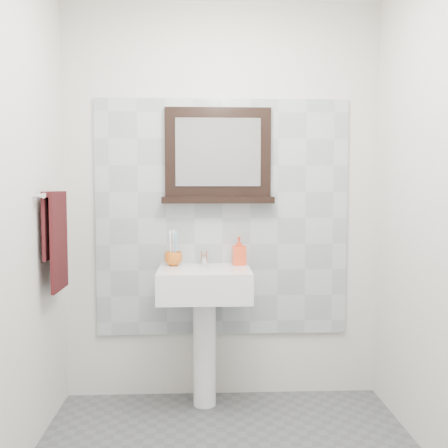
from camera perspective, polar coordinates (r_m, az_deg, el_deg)
The scene contains 10 objects.
back_wall at distance 3.34m, azimuth -0.19°, elevation 2.39°, with size 2.00×0.01×2.50m, color silver.
front_wall at distance 1.15m, azimuth 4.29°, elevation -0.93°, with size 2.00×0.01×2.50m, color silver.
splashback at distance 3.34m, azimuth -0.18°, elevation 0.66°, with size 1.60×0.02×1.50m, color #A3ACB1.
pedestal_sink at distance 3.19m, azimuth -2.15°, elevation -8.11°, with size 0.55×0.44×0.96m.
toothbrush_cup at distance 3.26m, azimuth -5.53°, elevation -3.79°, with size 0.11×0.11×0.09m, color orange.
toothbrushes at distance 3.25m, azimuth -5.56°, elevation -2.40°, with size 0.05×0.04×0.21m.
soap_dispenser at distance 3.28m, azimuth 1.64°, elevation -2.94°, with size 0.08×0.08×0.18m, color red.
framed_mirror at distance 3.31m, azimuth -0.66°, elevation 7.21°, with size 0.70×0.11×0.59m.
towel_bar at distance 3.04m, azimuth -18.06°, elevation 3.02°, with size 0.07×0.40×0.03m.
hand_towel at distance 3.05m, azimuth -17.84°, elevation -0.93°, with size 0.06×0.30×0.55m.
Camera 1 is at (-0.14, -2.24, 1.35)m, focal length 42.00 mm.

